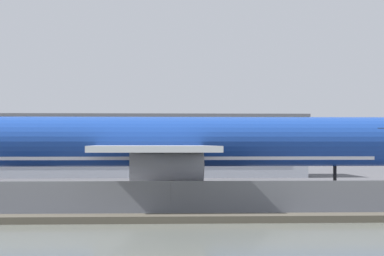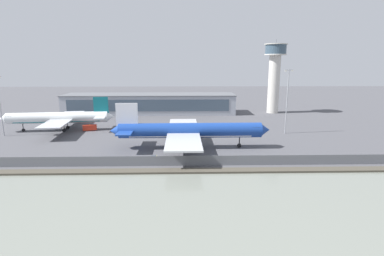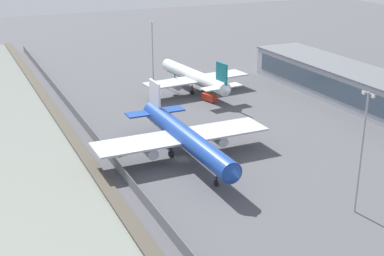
# 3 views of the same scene
# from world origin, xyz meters

# --- Properties ---
(ground_plane) EXTENTS (500.00, 500.00, 0.00)m
(ground_plane) POSITION_xyz_m (0.00, 0.00, 0.00)
(ground_plane) COLOR #4C4C51
(shoreline_seawall) EXTENTS (320.00, 3.00, 0.50)m
(shoreline_seawall) POSITION_xyz_m (0.00, -20.50, 0.25)
(shoreline_seawall) COLOR #474238
(shoreline_seawall) RESTS_ON ground
(perimeter_fence) EXTENTS (280.00, 0.10, 2.67)m
(perimeter_fence) POSITION_xyz_m (0.00, -16.00, 1.34)
(perimeter_fence) COLOR slate
(perimeter_fence) RESTS_ON ground
(cargo_jet_blue) EXTENTS (49.42, 42.17, 14.26)m
(cargo_jet_blue) POSITION_xyz_m (0.00, 0.49, 5.44)
(cargo_jet_blue) COLOR #193D93
(cargo_jet_blue) RESTS_ON ground
(baggage_tug) EXTENTS (1.64, 3.22, 1.80)m
(baggage_tug) POSITION_xyz_m (-9.32, -13.04, 0.81)
(baggage_tug) COLOR yellow
(baggage_tug) RESTS_ON ground
(terminal_building) EXTENTS (88.14, 17.93, 10.15)m
(terminal_building) POSITION_xyz_m (-19.13, 66.94, 5.08)
(terminal_building) COLOR #9EA3AD
(terminal_building) RESTS_ON ground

